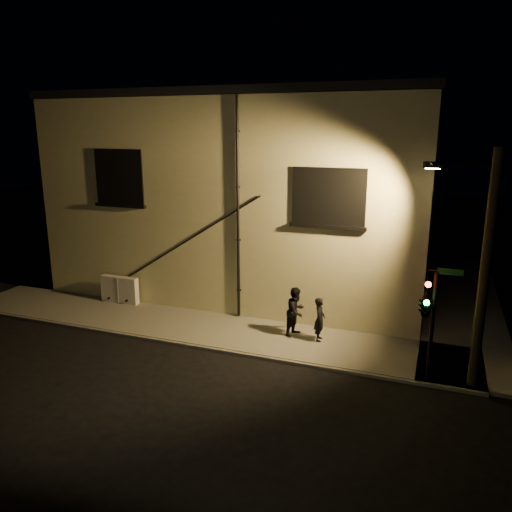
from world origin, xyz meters
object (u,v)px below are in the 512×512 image
at_px(pedestrian_b, 296,311).
at_px(streetlamp_pole, 481,265).
at_px(utility_cabinet, 120,289).
at_px(pedestrian_a, 320,319).
at_px(traffic_signal, 426,305).

distance_m(pedestrian_b, streetlamp_pole, 6.47).
relative_size(utility_cabinet, pedestrian_a, 1.11).
bearing_deg(pedestrian_a, pedestrian_b, 71.21).
height_order(utility_cabinet, pedestrian_a, pedestrian_a).
height_order(pedestrian_a, pedestrian_b, pedestrian_b).
bearing_deg(pedestrian_a, utility_cabinet, 77.06).
distance_m(utility_cabinet, traffic_signal, 12.66).
bearing_deg(pedestrian_a, streetlamp_pole, -113.56).
height_order(utility_cabinet, traffic_signal, traffic_signal).
xyz_separation_m(utility_cabinet, traffic_signal, (12.30, -2.48, 1.71)).
bearing_deg(pedestrian_b, streetlamp_pole, -87.56).
distance_m(pedestrian_a, streetlamp_pole, 5.69).
bearing_deg(pedestrian_b, traffic_signal, -94.04).
distance_m(utility_cabinet, streetlamp_pole, 14.13).
relative_size(utility_cabinet, traffic_signal, 0.51).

